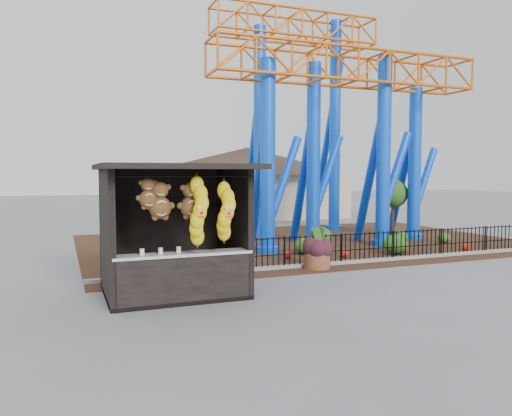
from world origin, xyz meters
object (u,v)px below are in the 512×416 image
object	(u,v)px
terracotta_planter	(317,260)
potted_plant	(320,256)
roller_coaster	(326,90)
prize_booth	(176,232)

from	to	relation	value
terracotta_planter	potted_plant	xyz separation A→B (m)	(0.12, 0.00, 0.12)
terracotta_planter	roller_coaster	bearing A→B (deg)	58.70
prize_booth	potted_plant	distance (m)	5.32
roller_coaster	terracotta_planter	size ratio (longest dim) A/B	13.65
potted_plant	terracotta_planter	bearing A→B (deg)	-169.32
prize_booth	roller_coaster	xyz separation A→B (m)	(8.11, 7.34, 4.91)
prize_booth	terracotta_planter	size ratio (longest dim) A/B	4.34
roller_coaster	potted_plant	xyz separation A→B (m)	(-3.25, -5.53, -6.05)
prize_booth	potted_plant	xyz separation A→B (m)	(4.87, 1.81, -1.14)
roller_coaster	terracotta_planter	distance (m)	8.94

